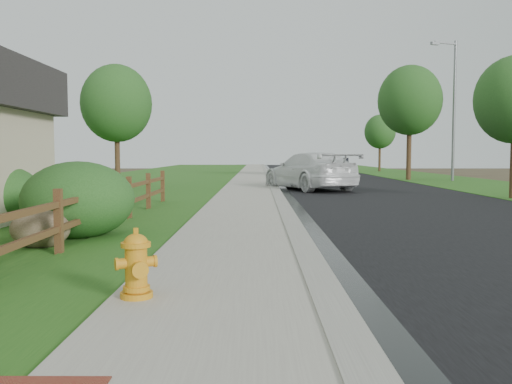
{
  "coord_description": "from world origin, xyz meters",
  "views": [
    {
      "loc": [
        -0.38,
        -3.47,
        1.65
      ],
      "look_at": [
        -0.41,
        5.9,
        1.0
      ],
      "focal_mm": 38.0,
      "sensor_mm": 36.0,
      "label": 1
    }
  ],
  "objects_px": {
    "streetlight": "(452,102)",
    "fire_hydrant": "(136,266)",
    "ranch_fence": "(83,211)",
    "dark_car_mid": "(321,165)",
    "white_suv": "(309,171)"
  },
  "relations": [
    {
      "from": "streetlight",
      "to": "fire_hydrant",
      "type": "bearing_deg",
      "value": -115.64
    },
    {
      "from": "ranch_fence",
      "to": "streetlight",
      "type": "distance_m",
      "value": 27.91
    },
    {
      "from": "fire_hydrant",
      "to": "dark_car_mid",
      "type": "xyz_separation_m",
      "value": [
        5.87,
        33.18,
        0.41
      ]
    },
    {
      "from": "ranch_fence",
      "to": "dark_car_mid",
      "type": "bearing_deg",
      "value": 75.04
    },
    {
      "from": "dark_car_mid",
      "to": "streetlight",
      "type": "height_order",
      "value": "streetlight"
    },
    {
      "from": "fire_hydrant",
      "to": "white_suv",
      "type": "bearing_deg",
      "value": 79.1
    },
    {
      "from": "ranch_fence",
      "to": "streetlight",
      "type": "bearing_deg",
      "value": 57.1
    },
    {
      "from": "ranch_fence",
      "to": "fire_hydrant",
      "type": "distance_m",
      "value": 4.52
    },
    {
      "from": "fire_hydrant",
      "to": "white_suv",
      "type": "xyz_separation_m",
      "value": [
        3.7,
        19.2,
        0.42
      ]
    },
    {
      "from": "white_suv",
      "to": "streetlight",
      "type": "xyz_separation_m",
      "value": [
        9.39,
        8.06,
        3.92
      ]
    },
    {
      "from": "fire_hydrant",
      "to": "dark_car_mid",
      "type": "relative_size",
      "value": 0.15
    },
    {
      "from": "fire_hydrant",
      "to": "streetlight",
      "type": "height_order",
      "value": "streetlight"
    },
    {
      "from": "fire_hydrant",
      "to": "dark_car_mid",
      "type": "bearing_deg",
      "value": 79.97
    },
    {
      "from": "fire_hydrant",
      "to": "dark_car_mid",
      "type": "height_order",
      "value": "dark_car_mid"
    },
    {
      "from": "ranch_fence",
      "to": "white_suv",
      "type": "bearing_deg",
      "value": 69.66
    }
  ]
}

